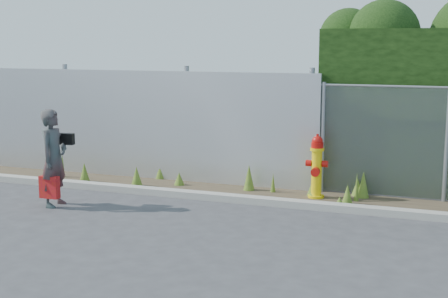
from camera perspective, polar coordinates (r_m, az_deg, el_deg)
The scene contains 8 objects.
ground at distance 9.25m, azimuth -1.19°, elevation -7.62°, with size 80.00×80.00×0.00m, color #3A3A3D.
curb at distance 10.87m, azimuth 2.21°, elevation -4.64°, with size 16.00×0.22×0.12m, color gray.
weed_strip at distance 11.29m, azimuth 8.22°, elevation -3.88°, with size 16.00×1.30×0.52m.
corrugated_fence at distance 13.05m, azimuth -9.85°, elevation 2.31°, with size 8.50×0.21×2.30m.
fire_hydrant at distance 11.17m, azimuth 8.46°, elevation -1.69°, with size 0.39×0.35×1.17m.
woman at distance 10.91m, azimuth -15.29°, elevation -0.79°, with size 0.60×0.40×1.66m, color #0E5C57.
red_tote_bag at distance 10.88m, azimuth -15.67°, elevation -3.38°, with size 0.34×0.13×0.45m.
black_shoulder_bag at distance 11.00m, azimuth -14.19°, elevation 0.90°, with size 0.26×0.11×0.19m.
Camera 1 is at (3.16, -8.24, 2.76)m, focal length 50.00 mm.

